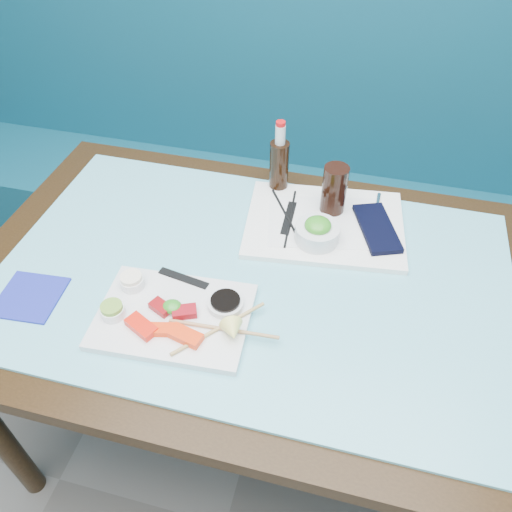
% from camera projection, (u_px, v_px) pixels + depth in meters
% --- Properties ---
extents(booth_bench, '(3.00, 0.56, 1.17)m').
position_uv_depth(booth_bench, '(304.00, 194.00, 2.05)').
color(booth_bench, '#0E4659').
rests_on(booth_bench, ground).
extents(dining_table, '(1.40, 0.90, 0.75)m').
position_uv_depth(dining_table, '(253.00, 298.00, 1.27)').
color(dining_table, black).
rests_on(dining_table, ground).
extents(glass_top, '(1.22, 0.76, 0.01)m').
position_uv_depth(glass_top, '(253.00, 275.00, 1.20)').
color(glass_top, '#67BECE').
rests_on(glass_top, dining_table).
extents(sashimi_plate, '(0.35, 0.26, 0.02)m').
position_uv_depth(sashimi_plate, '(174.00, 316.00, 1.10)').
color(sashimi_plate, silver).
rests_on(sashimi_plate, glass_top).
extents(salmon_left, '(0.08, 0.06, 0.02)m').
position_uv_depth(salmon_left, '(141.00, 326.00, 1.06)').
color(salmon_left, red).
rests_on(salmon_left, sashimi_plate).
extents(salmon_mid, '(0.07, 0.04, 0.01)m').
position_uv_depth(salmon_mid, '(164.00, 330.00, 1.05)').
color(salmon_mid, '#FF350A').
rests_on(salmon_mid, sashimi_plate).
extents(salmon_right, '(0.08, 0.05, 0.02)m').
position_uv_depth(salmon_right, '(186.00, 336.00, 1.04)').
color(salmon_right, '#FF350A').
rests_on(salmon_right, sashimi_plate).
extents(tuna_left, '(0.06, 0.05, 0.02)m').
position_uv_depth(tuna_left, '(161.00, 307.00, 1.10)').
color(tuna_left, maroon).
rests_on(tuna_left, sashimi_plate).
extents(tuna_right, '(0.06, 0.05, 0.02)m').
position_uv_depth(tuna_right, '(184.00, 312.00, 1.09)').
color(tuna_right, maroon).
rests_on(tuna_right, sashimi_plate).
extents(seaweed_garnish, '(0.05, 0.04, 0.02)m').
position_uv_depth(seaweed_garnish, '(172.00, 307.00, 1.09)').
color(seaweed_garnish, '#2B891F').
rests_on(seaweed_garnish, sashimi_plate).
extents(ramekin_wasabi, '(0.07, 0.07, 0.02)m').
position_uv_depth(ramekin_wasabi, '(113.00, 312.00, 1.08)').
color(ramekin_wasabi, white).
rests_on(ramekin_wasabi, sashimi_plate).
extents(wasabi_fill, '(0.06, 0.06, 0.01)m').
position_uv_depth(wasabi_fill, '(111.00, 307.00, 1.07)').
color(wasabi_fill, olive).
rests_on(wasabi_fill, ramekin_wasabi).
extents(ramekin_ginger, '(0.06, 0.06, 0.02)m').
position_uv_depth(ramekin_ginger, '(132.00, 282.00, 1.14)').
color(ramekin_ginger, white).
rests_on(ramekin_ginger, sashimi_plate).
extents(ginger_fill, '(0.06, 0.06, 0.01)m').
position_uv_depth(ginger_fill, '(131.00, 277.00, 1.13)').
color(ginger_fill, white).
rests_on(ginger_fill, ramekin_ginger).
extents(soy_dish, '(0.10, 0.10, 0.02)m').
position_uv_depth(soy_dish, '(226.00, 304.00, 1.10)').
color(soy_dish, silver).
rests_on(soy_dish, sashimi_plate).
extents(soy_fill, '(0.08, 0.08, 0.01)m').
position_uv_depth(soy_fill, '(225.00, 300.00, 1.10)').
color(soy_fill, black).
rests_on(soy_fill, soy_dish).
extents(lemon_wedge, '(0.06, 0.06, 0.05)m').
position_uv_depth(lemon_wedge, '(233.00, 331.00, 1.03)').
color(lemon_wedge, '#F8EF75').
rests_on(lemon_wedge, sashimi_plate).
extents(chopstick_sleeve, '(0.13, 0.04, 0.00)m').
position_uv_depth(chopstick_sleeve, '(183.00, 278.00, 1.17)').
color(chopstick_sleeve, black).
rests_on(chopstick_sleeve, sashimi_plate).
extents(wooden_chopstick_a, '(0.16, 0.18, 0.01)m').
position_uv_depth(wooden_chopstick_a, '(219.00, 328.00, 1.06)').
color(wooden_chopstick_a, tan).
rests_on(wooden_chopstick_a, sashimi_plate).
extents(wooden_chopstick_b, '(0.24, 0.02, 0.01)m').
position_uv_depth(wooden_chopstick_b, '(224.00, 329.00, 1.06)').
color(wooden_chopstick_b, '#AE7F52').
rests_on(wooden_chopstick_b, sashimi_plate).
extents(serving_tray, '(0.44, 0.35, 0.02)m').
position_uv_depth(serving_tray, '(324.00, 224.00, 1.32)').
color(serving_tray, white).
rests_on(serving_tray, glass_top).
extents(paper_placemat, '(0.33, 0.26, 0.00)m').
position_uv_depth(paper_placemat, '(325.00, 222.00, 1.31)').
color(paper_placemat, white).
rests_on(paper_placemat, serving_tray).
extents(seaweed_bowl, '(0.14, 0.14, 0.04)m').
position_uv_depth(seaweed_bowl, '(317.00, 233.00, 1.25)').
color(seaweed_bowl, silver).
rests_on(seaweed_bowl, serving_tray).
extents(seaweed_salad, '(0.09, 0.09, 0.03)m').
position_uv_depth(seaweed_salad, '(318.00, 225.00, 1.23)').
color(seaweed_salad, '#348F21').
rests_on(seaweed_salad, seaweed_bowl).
extents(cola_glass, '(0.08, 0.08, 0.14)m').
position_uv_depth(cola_glass, '(334.00, 189.00, 1.30)').
color(cola_glass, black).
rests_on(cola_glass, serving_tray).
extents(navy_pouch, '(0.14, 0.20, 0.01)m').
position_uv_depth(navy_pouch, '(377.00, 228.00, 1.29)').
color(navy_pouch, black).
rests_on(navy_pouch, serving_tray).
extents(fork, '(0.01, 0.09, 0.01)m').
position_uv_depth(fork, '(378.00, 204.00, 1.36)').
color(fork, silver).
rests_on(fork, serving_tray).
extents(black_chopstick_a, '(0.13, 0.22, 0.01)m').
position_uv_depth(black_chopstick_a, '(287.00, 217.00, 1.32)').
color(black_chopstick_a, black).
rests_on(black_chopstick_a, serving_tray).
extents(black_chopstick_b, '(0.02, 0.23, 0.01)m').
position_uv_depth(black_chopstick_b, '(290.00, 218.00, 1.32)').
color(black_chopstick_b, black).
rests_on(black_chopstick_b, serving_tray).
extents(tray_sleeve, '(0.03, 0.14, 0.00)m').
position_uv_depth(tray_sleeve, '(289.00, 218.00, 1.32)').
color(tray_sleeve, black).
rests_on(tray_sleeve, serving_tray).
extents(cola_bottle_body, '(0.06, 0.06, 0.15)m').
position_uv_depth(cola_bottle_body, '(279.00, 167.00, 1.39)').
color(cola_bottle_body, black).
rests_on(cola_bottle_body, glass_top).
extents(cola_bottle_neck, '(0.04, 0.04, 0.05)m').
position_uv_depth(cola_bottle_neck, '(280.00, 135.00, 1.31)').
color(cola_bottle_neck, silver).
rests_on(cola_bottle_neck, cola_bottle_body).
extents(cola_bottle_cap, '(0.03, 0.03, 0.01)m').
position_uv_depth(cola_bottle_cap, '(281.00, 124.00, 1.29)').
color(cola_bottle_cap, red).
rests_on(cola_bottle_cap, cola_bottle_neck).
extents(blue_napkin, '(0.15, 0.15, 0.01)m').
position_uv_depth(blue_napkin, '(30.00, 297.00, 1.15)').
color(blue_napkin, navy).
rests_on(blue_napkin, glass_top).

